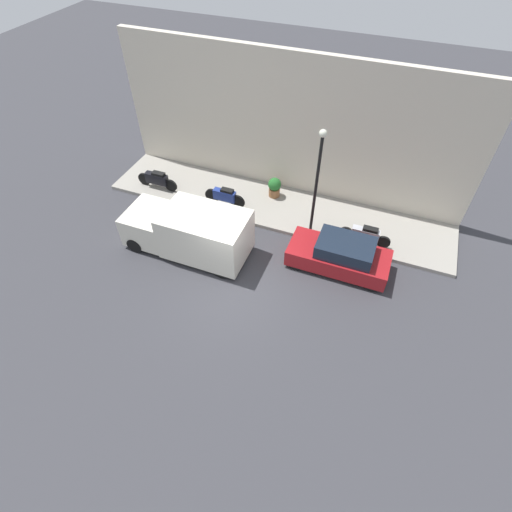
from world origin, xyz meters
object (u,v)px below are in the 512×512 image
(parked_car, at_px, (340,255))
(motorcycle_blue, at_px, (225,196))
(scooter_silver, at_px, (366,234))
(streetlamp, at_px, (318,174))
(motorcycle_black, at_px, (157,179))
(delivery_van, at_px, (188,231))
(potted_plant, at_px, (274,187))

(parked_car, height_order, motorcycle_blue, parked_car)
(scooter_silver, bearing_deg, parked_car, 156.35)
(parked_car, bearing_deg, motorcycle_blue, 72.68)
(motorcycle_blue, distance_m, scooter_silver, 6.29)
(scooter_silver, distance_m, streetlamp, 3.27)
(motorcycle_black, height_order, streetlamp, streetlamp)
(delivery_van, bearing_deg, potted_plant, -24.91)
(motorcycle_blue, relative_size, streetlamp, 0.41)
(motorcycle_blue, distance_m, streetlamp, 4.70)
(parked_car, bearing_deg, potted_plant, 49.94)
(streetlamp, bearing_deg, scooter_silver, -86.83)
(motorcycle_black, distance_m, potted_plant, 5.49)
(motorcycle_blue, height_order, motorcycle_black, motorcycle_black)
(delivery_van, distance_m, motorcycle_blue, 2.99)
(parked_car, height_order, potted_plant, parked_car)
(delivery_van, bearing_deg, motorcycle_blue, -3.82)
(motorcycle_black, bearing_deg, potted_plant, -75.09)
(motorcycle_blue, relative_size, motorcycle_black, 0.93)
(delivery_van, relative_size, scooter_silver, 2.42)
(motorcycle_blue, distance_m, potted_plant, 2.32)
(delivery_van, height_order, streetlamp, streetlamp)
(motorcycle_black, bearing_deg, scooter_silver, -91.03)
(motorcycle_blue, height_order, potted_plant, potted_plant)
(motorcycle_blue, xyz_separation_m, streetlamp, (-0.29, -4.06, 2.35))
(parked_car, xyz_separation_m, delivery_van, (-1.21, 5.80, 0.36))
(motorcycle_blue, bearing_deg, motorcycle_black, 89.88)
(scooter_silver, relative_size, motorcycle_black, 1.01)
(delivery_van, bearing_deg, parked_car, -78.21)
(delivery_van, distance_m, scooter_silver, 7.07)
(delivery_van, bearing_deg, scooter_silver, -66.75)
(scooter_silver, bearing_deg, streetlamp, 93.17)
(parked_car, distance_m, motorcycle_blue, 5.86)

